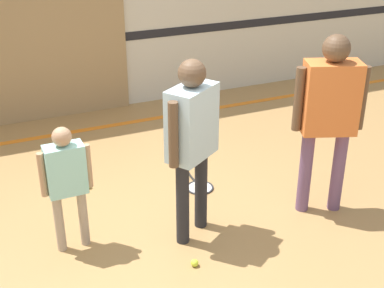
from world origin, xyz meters
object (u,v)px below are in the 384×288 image
at_px(person_instructor, 192,132).
at_px(racket_spare_on_floor, 199,187).
at_px(tennis_ball_by_spare_racket, 198,184).
at_px(tennis_ball_stray_left, 88,186).
at_px(person_student_right, 329,107).
at_px(person_student_left, 66,176).
at_px(tennis_ball_near_instructor, 195,263).

height_order(person_instructor, racket_spare_on_floor, person_instructor).
relative_size(tennis_ball_by_spare_racket, tennis_ball_stray_left, 1.00).
xyz_separation_m(person_instructor, person_student_right, (1.33, -0.12, 0.06)).
bearing_deg(person_instructor, person_student_right, -38.72).
bearing_deg(person_student_right, person_student_left, 12.21).
bearing_deg(tennis_ball_by_spare_racket, person_instructor, -117.79).
bearing_deg(person_instructor, tennis_ball_by_spare_racket, 28.73).
xyz_separation_m(person_instructor, tennis_ball_near_instructor, (-0.18, -0.46, -1.01)).
xyz_separation_m(person_student_left, tennis_ball_stray_left, (0.36, 0.96, -0.69)).
bearing_deg(person_instructor, person_student_left, 133.91).
height_order(person_student_left, tennis_ball_near_instructor, person_student_left).
height_order(person_student_right, tennis_ball_near_instructor, person_student_right).
xyz_separation_m(person_student_left, tennis_ball_by_spare_racket, (1.45, 0.51, -0.69)).
relative_size(person_student_left, tennis_ball_near_instructor, 17.80).
bearing_deg(tennis_ball_near_instructor, tennis_ball_stray_left, 107.52).
relative_size(person_student_left, tennis_ball_by_spare_racket, 17.80).
relative_size(person_instructor, person_student_right, 0.95).
bearing_deg(tennis_ball_stray_left, person_instructor, -59.74).
bearing_deg(racket_spare_on_floor, person_student_right, -130.74).
bearing_deg(tennis_ball_stray_left, racket_spare_on_floor, -22.98).
xyz_separation_m(person_student_right, tennis_ball_stray_left, (-2.03, 1.32, -1.07)).
bearing_deg(person_student_right, tennis_ball_by_spare_racket, -22.20).
relative_size(person_student_left, racket_spare_on_floor, 2.33).
distance_m(person_student_left, person_student_right, 2.45).
bearing_deg(person_student_left, tennis_ball_stray_left, 68.63).
xyz_separation_m(person_student_right, racket_spare_on_floor, (-0.93, 0.85, -1.09)).
height_order(tennis_ball_near_instructor, tennis_ball_by_spare_racket, same).
bearing_deg(tennis_ball_near_instructor, person_student_left, 141.75).
bearing_deg(racket_spare_on_floor, person_instructor, 152.92).
xyz_separation_m(person_instructor, tennis_ball_by_spare_racket, (0.39, 0.75, -1.01)).
height_order(person_instructor, person_student_left, person_instructor).
height_order(tennis_ball_near_instructor, tennis_ball_stray_left, same).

